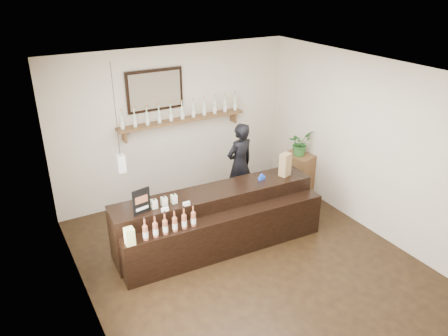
% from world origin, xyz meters
% --- Properties ---
extents(ground, '(5.00, 5.00, 0.00)m').
position_xyz_m(ground, '(0.00, 0.00, 0.00)').
color(ground, black).
rests_on(ground, ground).
extents(room_shell, '(5.00, 5.00, 5.00)m').
position_xyz_m(room_shell, '(0.00, 0.00, 1.70)').
color(room_shell, beige).
rests_on(room_shell, ground).
extents(back_wall_decor, '(2.66, 0.96, 1.69)m').
position_xyz_m(back_wall_decor, '(-0.15, 2.37, 1.76)').
color(back_wall_decor, brown).
rests_on(back_wall_decor, ground).
extents(counter, '(3.23, 1.00, 1.05)m').
position_xyz_m(counter, '(-0.17, 0.58, 0.42)').
color(counter, black).
rests_on(counter, ground).
extents(promo_sign, '(0.26, 0.07, 0.37)m').
position_xyz_m(promo_sign, '(-1.35, 0.60, 1.08)').
color(promo_sign, black).
rests_on(promo_sign, counter).
extents(paper_bag, '(0.21, 0.18, 0.38)m').
position_xyz_m(paper_bag, '(1.10, 0.61, 1.09)').
color(paper_bag, olive).
rests_on(paper_bag, counter).
extents(tape_dispenser, '(0.12, 0.06, 0.10)m').
position_xyz_m(tape_dispenser, '(0.68, 0.66, 0.93)').
color(tape_dispenser, blue).
rests_on(tape_dispenser, counter).
extents(side_cabinet, '(0.53, 0.63, 0.80)m').
position_xyz_m(side_cabinet, '(2.00, 1.36, 0.40)').
color(side_cabinet, brown).
rests_on(side_cabinet, ground).
extents(potted_plant, '(0.50, 0.47, 0.46)m').
position_xyz_m(potted_plant, '(2.00, 1.36, 1.03)').
color(potted_plant, '#2B6327').
rests_on(potted_plant, side_cabinet).
extents(shopkeeper, '(0.71, 0.53, 1.76)m').
position_xyz_m(shopkeeper, '(0.82, 1.55, 0.88)').
color(shopkeeper, black).
rests_on(shopkeeper, ground).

